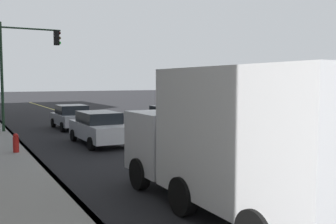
# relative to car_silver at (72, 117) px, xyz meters

# --- Properties ---
(ground) EXTENTS (200.00, 200.00, 0.00)m
(ground) POSITION_rel_car_silver_xyz_m (-6.05, -2.45, -0.79)
(ground) COLOR black
(curb_edge) EXTENTS (80.00, 0.16, 0.15)m
(curb_edge) POSITION_rel_car_silver_xyz_m (-6.05, 3.82, -0.71)
(curb_edge) COLOR slate
(curb_edge) RESTS_ON ground
(lane_stripe_center) EXTENTS (80.00, 0.16, 0.01)m
(lane_stripe_center) POSITION_rel_car_silver_xyz_m (-6.05, -2.45, -0.78)
(lane_stripe_center) COLOR #D8CC4C
(lane_stripe_center) RESTS_ON ground
(car_silver) EXTENTS (4.09, 2.05, 1.54)m
(car_silver) POSITION_rel_car_silver_xyz_m (0.00, 0.00, 0.00)
(car_silver) COLOR #A8AAB2
(car_silver) RESTS_ON ground
(car_white) EXTENTS (4.66, 1.96, 1.58)m
(car_white) POSITION_rel_car_silver_xyz_m (-6.68, 0.37, 0.03)
(car_white) COLOR silver
(car_white) RESTS_ON ground
(car_red) EXTENTS (4.70, 1.90, 1.45)m
(car_red) POSITION_rel_car_silver_xyz_m (-3.13, -5.55, -0.02)
(car_red) COLOR red
(car_red) RESTS_ON ground
(truck_white) EXTENTS (7.20, 2.47, 3.38)m
(truck_white) POSITION_rel_car_silver_xyz_m (-17.84, 0.77, 0.97)
(truck_white) COLOR silver
(truck_white) RESTS_ON ground
(traffic_light_mast) EXTENTS (0.28, 3.52, 6.49)m
(traffic_light_mast) POSITION_rel_car_silver_xyz_m (-0.48, 2.92, 3.59)
(traffic_light_mast) COLOR #1E3823
(traffic_light_mast) RESTS_ON ground
(fire_hydrant) EXTENTS (0.24, 0.24, 0.94)m
(fire_hydrant) POSITION_rel_car_silver_xyz_m (-7.96, 4.34, -0.32)
(fire_hydrant) COLOR red
(fire_hydrant) RESTS_ON ground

